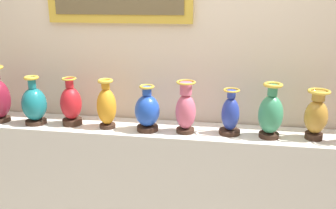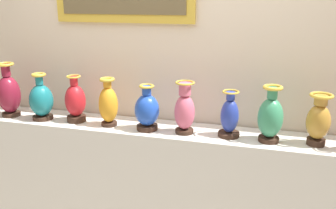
{
  "view_description": "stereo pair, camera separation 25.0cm",
  "coord_description": "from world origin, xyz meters",
  "px_view_note": "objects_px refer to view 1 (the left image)",
  "views": [
    {
      "loc": [
        0.4,
        -2.37,
        1.89
      ],
      "look_at": [
        0.0,
        0.0,
        1.17
      ],
      "focal_mm": 38.37,
      "sensor_mm": 36.0,
      "label": 1
    },
    {
      "loc": [
        0.65,
        -2.31,
        1.89
      ],
      "look_at": [
        0.0,
        0.0,
        1.17
      ],
      "focal_mm": 38.37,
      "sensor_mm": 36.0,
      "label": 2
    }
  ],
  "objects_px": {
    "vase_jade": "(271,114)",
    "vase_crimson": "(71,105)",
    "vase_amber": "(107,106)",
    "vase_ochre": "(316,116)",
    "vase_sapphire": "(147,111)",
    "vase_teal": "(34,104)",
    "vase_rose": "(186,110)",
    "vase_cobalt": "(230,115)"
  },
  "relations": [
    {
      "from": "vase_jade",
      "to": "vase_crimson",
      "type": "bearing_deg",
      "value": 179.18
    },
    {
      "from": "vase_amber",
      "to": "vase_ochre",
      "type": "relative_size",
      "value": 1.06
    },
    {
      "from": "vase_sapphire",
      "to": "vase_ochre",
      "type": "height_order",
      "value": "vase_ochre"
    },
    {
      "from": "vase_sapphire",
      "to": "vase_teal",
      "type": "bearing_deg",
      "value": 179.91
    },
    {
      "from": "vase_rose",
      "to": "vase_sapphire",
      "type": "bearing_deg",
      "value": -178.04
    },
    {
      "from": "vase_amber",
      "to": "vase_sapphire",
      "type": "height_order",
      "value": "vase_amber"
    },
    {
      "from": "vase_rose",
      "to": "vase_crimson",
      "type": "bearing_deg",
      "value": 178.72
    },
    {
      "from": "vase_cobalt",
      "to": "vase_jade",
      "type": "distance_m",
      "value": 0.26
    },
    {
      "from": "vase_jade",
      "to": "vase_sapphire",
      "type": "bearing_deg",
      "value": -179.46
    },
    {
      "from": "vase_ochre",
      "to": "vase_rose",
      "type": "bearing_deg",
      "value": -178.69
    },
    {
      "from": "vase_teal",
      "to": "vase_jade",
      "type": "height_order",
      "value": "vase_jade"
    },
    {
      "from": "vase_jade",
      "to": "vase_ochre",
      "type": "xyz_separation_m",
      "value": [
        0.29,
        0.02,
        -0.0
      ]
    },
    {
      "from": "vase_teal",
      "to": "vase_sapphire",
      "type": "distance_m",
      "value": 0.85
    },
    {
      "from": "vase_teal",
      "to": "vase_cobalt",
      "type": "distance_m",
      "value": 1.42
    },
    {
      "from": "vase_teal",
      "to": "vase_crimson",
      "type": "relative_size",
      "value": 1.02
    },
    {
      "from": "vase_crimson",
      "to": "vase_cobalt",
      "type": "distance_m",
      "value": 1.14
    },
    {
      "from": "vase_rose",
      "to": "vase_teal",
      "type": "bearing_deg",
      "value": -179.6
    },
    {
      "from": "vase_amber",
      "to": "vase_rose",
      "type": "distance_m",
      "value": 0.56
    },
    {
      "from": "vase_amber",
      "to": "vase_rose",
      "type": "xyz_separation_m",
      "value": [
        0.56,
        0.0,
        -0.0
      ]
    },
    {
      "from": "vase_teal",
      "to": "vase_crimson",
      "type": "bearing_deg",
      "value": 5.54
    },
    {
      "from": "vase_amber",
      "to": "vase_cobalt",
      "type": "bearing_deg",
      "value": 1.5
    },
    {
      "from": "vase_crimson",
      "to": "vase_sapphire",
      "type": "distance_m",
      "value": 0.57
    },
    {
      "from": "vase_amber",
      "to": "vase_jade",
      "type": "relative_size",
      "value": 0.95
    },
    {
      "from": "vase_crimson",
      "to": "vase_cobalt",
      "type": "xyz_separation_m",
      "value": [
        1.14,
        0.0,
        -0.02
      ]
    },
    {
      "from": "vase_rose",
      "to": "vase_cobalt",
      "type": "height_order",
      "value": "vase_rose"
    },
    {
      "from": "vase_sapphire",
      "to": "vase_jade",
      "type": "relative_size",
      "value": 0.87
    },
    {
      "from": "vase_cobalt",
      "to": "vase_jade",
      "type": "bearing_deg",
      "value": -4.98
    },
    {
      "from": "vase_teal",
      "to": "vase_rose",
      "type": "distance_m",
      "value": 1.11
    },
    {
      "from": "vase_amber",
      "to": "vase_jade",
      "type": "xyz_separation_m",
      "value": [
        1.13,
        -0.0,
        0.0
      ]
    },
    {
      "from": "vase_jade",
      "to": "vase_teal",
      "type": "bearing_deg",
      "value": -179.78
    },
    {
      "from": "vase_teal",
      "to": "vase_cobalt",
      "type": "relative_size",
      "value": 1.14
    },
    {
      "from": "vase_teal",
      "to": "vase_jade",
      "type": "relative_size",
      "value": 0.96
    },
    {
      "from": "vase_sapphire",
      "to": "vase_amber",
      "type": "bearing_deg",
      "value": 178.48
    },
    {
      "from": "vase_teal",
      "to": "vase_crimson",
      "type": "height_order",
      "value": "vase_teal"
    },
    {
      "from": "vase_ochre",
      "to": "vase_crimson",
      "type": "bearing_deg",
      "value": -179.98
    },
    {
      "from": "vase_teal",
      "to": "vase_jade",
      "type": "distance_m",
      "value": 1.68
    },
    {
      "from": "vase_crimson",
      "to": "vase_sapphire",
      "type": "xyz_separation_m",
      "value": [
        0.57,
        -0.03,
        -0.01
      ]
    },
    {
      "from": "vase_crimson",
      "to": "vase_amber",
      "type": "xyz_separation_m",
      "value": [
        0.28,
        -0.02,
        0.01
      ]
    },
    {
      "from": "vase_sapphire",
      "to": "vase_rose",
      "type": "height_order",
      "value": "vase_rose"
    },
    {
      "from": "vase_rose",
      "to": "vase_jade",
      "type": "xyz_separation_m",
      "value": [
        0.56,
        -0.0,
        0.0
      ]
    },
    {
      "from": "vase_cobalt",
      "to": "vase_rose",
      "type": "bearing_deg",
      "value": -175.96
    },
    {
      "from": "vase_sapphire",
      "to": "vase_rose",
      "type": "bearing_deg",
      "value": 1.96
    }
  ]
}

